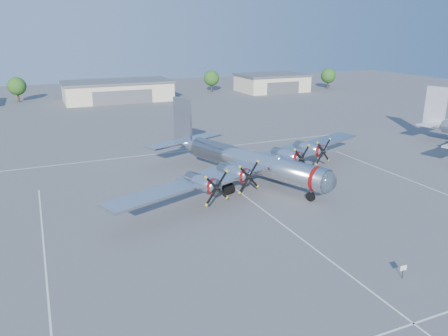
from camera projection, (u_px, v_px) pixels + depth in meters
name	position (u px, v px, depth m)	size (l,w,h in m)	color
ground	(258.00, 206.00, 48.00)	(260.00, 260.00, 0.00)	#58585B
parking_lines	(266.00, 212.00, 46.47)	(60.00, 50.08, 0.01)	silver
hangar_center	(118.00, 91.00, 118.81)	(28.60, 14.60, 5.40)	beige
hangar_east	(272.00, 83.00, 137.08)	(20.60, 14.60, 5.40)	beige
tree_west	(17.00, 86.00, 115.87)	(4.80, 4.80, 6.64)	#382619
tree_east	(211.00, 78.00, 135.05)	(4.80, 4.80, 6.64)	#382619
tree_far_east	(328.00, 76.00, 142.52)	(4.80, 4.80, 6.64)	#382619
main_bomber_b29	(246.00, 181.00, 56.09)	(42.31, 28.94, 9.36)	silver
info_placard	(403.00, 269.00, 33.82)	(0.58, 0.08, 1.11)	black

